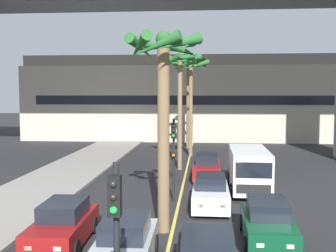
# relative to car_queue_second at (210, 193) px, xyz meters

# --- Properties ---
(lane_stripe_center) EXTENTS (0.14, 56.00, 0.01)m
(lane_stripe_center) POSITION_rel_car_queue_second_xyz_m (-1.56, 4.45, -0.72)
(lane_stripe_center) COLOR #DBCC4C
(lane_stripe_center) RESTS_ON ground
(pier_building_backdrop) EXTENTS (39.51, 8.04, 9.73)m
(pier_building_backdrop) POSITION_rel_car_queue_second_xyz_m (-1.56, 30.16, 4.08)
(pier_building_backdrop) COLOR #BCB29E
(pier_building_backdrop) RESTS_ON ground
(car_queue_second) EXTENTS (1.85, 4.11, 1.56)m
(car_queue_second) POSITION_rel_car_queue_second_xyz_m (0.00, 0.00, 0.00)
(car_queue_second) COLOR white
(car_queue_second) RESTS_ON ground
(car_queue_third) EXTENTS (1.92, 4.14, 1.56)m
(car_queue_third) POSITION_rel_car_queue_second_xyz_m (2.01, -4.51, 0.00)
(car_queue_third) COLOR #0C4728
(car_queue_third) RESTS_ON ground
(car_queue_fourth) EXTENTS (1.89, 4.13, 1.56)m
(car_queue_fourth) POSITION_rel_car_queue_second_xyz_m (-2.77, -7.17, 0.00)
(car_queue_fourth) COLOR #B7BABF
(car_queue_fourth) RESTS_ON ground
(car_queue_fifth) EXTENTS (1.88, 4.13, 1.56)m
(car_queue_fifth) POSITION_rel_car_queue_second_xyz_m (-0.14, 6.81, 0.00)
(car_queue_fifth) COLOR maroon
(car_queue_fifth) RESTS_ON ground
(car_queue_sixth) EXTENTS (1.91, 4.14, 1.56)m
(car_queue_sixth) POSITION_rel_car_queue_second_xyz_m (-5.38, -5.37, 0.00)
(car_queue_sixth) COLOR maroon
(car_queue_sixth) RESTS_ON ground
(delivery_van) EXTENTS (2.21, 5.27, 2.36)m
(delivery_van) POSITION_rel_car_queue_second_xyz_m (2.17, 3.50, 0.57)
(delivery_van) COLOR white
(delivery_van) RESTS_ON ground
(traffic_light_median_near) EXTENTS (0.24, 0.37, 4.20)m
(traffic_light_median_near) POSITION_rel_car_queue_second_xyz_m (-1.95, -12.27, 1.99)
(traffic_light_median_near) COLOR black
(traffic_light_median_near) RESTS_ON ground
(traffic_light_median_far) EXTENTS (0.24, 0.37, 4.20)m
(traffic_light_median_far) POSITION_rel_car_queue_second_xyz_m (-1.84, 0.91, 1.99)
(traffic_light_median_far) COLOR black
(traffic_light_median_far) RESTS_ON ground
(palm_tree_near_median) EXTENTS (3.22, 3.24, 8.31)m
(palm_tree_near_median) POSITION_rel_car_queue_second_xyz_m (-2.02, 9.83, 6.26)
(palm_tree_near_median) COLOR brown
(palm_tree_near_median) RESTS_ON ground
(palm_tree_mid_median) EXTENTS (3.37, 3.42, 9.03)m
(palm_tree_mid_median) POSITION_rel_car_queue_second_xyz_m (-1.88, 21.66, 6.25)
(palm_tree_mid_median) COLOR brown
(palm_tree_mid_median) RESTS_ON ground
(palm_tree_far_median) EXTENTS (3.41, 3.59, 8.41)m
(palm_tree_far_median) POSITION_rel_car_queue_second_xyz_m (-1.54, 16.31, 6.19)
(palm_tree_far_median) COLOR brown
(palm_tree_far_median) RESTS_ON ground
(palm_tree_farthest_median) EXTENTS (3.05, 3.09, 7.84)m
(palm_tree_farthest_median) POSITION_rel_car_queue_second_xyz_m (-1.89, -3.69, 5.25)
(palm_tree_farthest_median) COLOR brown
(palm_tree_farthest_median) RESTS_ON ground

